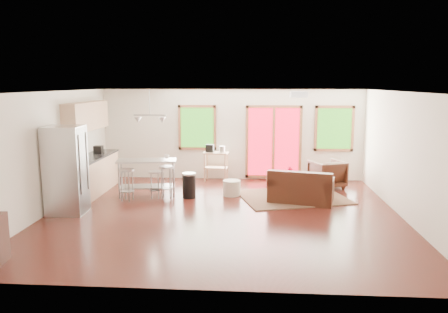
# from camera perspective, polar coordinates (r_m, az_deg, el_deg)

# --- Properties ---
(floor) EXTENTS (7.50, 7.00, 0.02)m
(floor) POSITION_cam_1_polar(r_m,az_deg,el_deg) (9.45, -0.13, -7.56)
(floor) COLOR black
(floor) RESTS_ON ground
(ceiling) EXTENTS (7.50, 7.00, 0.02)m
(ceiling) POSITION_cam_1_polar(r_m,az_deg,el_deg) (9.03, -0.14, 8.54)
(ceiling) COLOR white
(ceiling) RESTS_ON ground
(back_wall) EXTENTS (7.50, 0.02, 2.60)m
(back_wall) POSITION_cam_1_polar(r_m,az_deg,el_deg) (12.62, 1.03, 2.88)
(back_wall) COLOR silver
(back_wall) RESTS_ON ground
(left_wall) EXTENTS (0.02, 7.00, 2.60)m
(left_wall) POSITION_cam_1_polar(r_m,az_deg,el_deg) (10.14, -21.85, 0.53)
(left_wall) COLOR silver
(left_wall) RESTS_ON ground
(right_wall) EXTENTS (0.02, 7.00, 2.60)m
(right_wall) POSITION_cam_1_polar(r_m,az_deg,el_deg) (9.64, 22.77, 0.02)
(right_wall) COLOR silver
(right_wall) RESTS_ON ground
(front_wall) EXTENTS (7.50, 0.02, 2.60)m
(front_wall) POSITION_cam_1_polar(r_m,az_deg,el_deg) (5.73, -2.71, -5.39)
(front_wall) COLOR silver
(front_wall) RESTS_ON ground
(window_left) EXTENTS (1.10, 0.05, 1.30)m
(window_left) POSITION_cam_1_polar(r_m,az_deg,el_deg) (12.64, -3.52, 3.79)
(window_left) COLOR #235C13
(window_left) RESTS_ON back_wall
(french_doors) EXTENTS (1.60, 0.05, 2.10)m
(french_doors) POSITION_cam_1_polar(r_m,az_deg,el_deg) (12.59, 6.48, 1.89)
(french_doors) COLOR red
(french_doors) RESTS_ON back_wall
(window_right) EXTENTS (1.10, 0.05, 1.30)m
(window_right) POSITION_cam_1_polar(r_m,az_deg,el_deg) (12.73, 14.20, 3.55)
(window_right) COLOR #235C13
(window_right) RESTS_ON back_wall
(rug) EXTENTS (2.92, 2.54, 0.02)m
(rug) POSITION_cam_1_polar(r_m,az_deg,el_deg) (10.88, 8.96, -5.24)
(rug) COLOR #4E603C
(rug) RESTS_ON floor
(loveseat) EXTENTS (1.62, 1.16, 0.78)m
(loveseat) POSITION_cam_1_polar(r_m,az_deg,el_deg) (10.43, 10.02, -4.23)
(loveseat) COLOR black
(loveseat) RESTS_ON floor
(coffee_table) EXTENTS (0.98, 0.68, 0.36)m
(coffee_table) POSITION_cam_1_polar(r_m,az_deg,el_deg) (11.16, 9.53, -3.29)
(coffee_table) COLOR #321A13
(coffee_table) RESTS_ON floor
(armchair) EXTENTS (1.02, 0.99, 0.82)m
(armchair) POSITION_cam_1_polar(r_m,az_deg,el_deg) (11.96, 13.29, -2.08)
(armchair) COLOR black
(armchair) RESTS_ON floor
(ottoman) EXTENTS (0.70, 0.70, 0.42)m
(ottoman) POSITION_cam_1_polar(r_m,az_deg,el_deg) (11.73, 7.30, -3.12)
(ottoman) COLOR black
(ottoman) RESTS_ON floor
(pouf) EXTENTS (0.55, 0.55, 0.38)m
(pouf) POSITION_cam_1_polar(r_m,az_deg,el_deg) (10.91, 1.01, -4.12)
(pouf) COLOR beige
(pouf) RESTS_ON floor
(vase) EXTENTS (0.24, 0.25, 0.33)m
(vase) POSITION_cam_1_polar(r_m,az_deg,el_deg) (10.97, 8.62, -2.38)
(vase) COLOR silver
(vase) RESTS_ON coffee_table
(book) EXTENTS (0.23, 0.06, 0.30)m
(book) POSITION_cam_1_polar(r_m,az_deg,el_deg) (11.28, 11.75, -1.98)
(book) COLOR maroon
(book) RESTS_ON coffee_table
(cabinets) EXTENTS (0.64, 2.24, 2.30)m
(cabinets) POSITION_cam_1_polar(r_m,az_deg,el_deg) (11.63, -16.90, 0.03)
(cabinets) COLOR tan
(cabinets) RESTS_ON floor
(refrigerator) EXTENTS (0.81, 0.78, 1.88)m
(refrigerator) POSITION_cam_1_polar(r_m,az_deg,el_deg) (9.89, -19.89, -1.67)
(refrigerator) COLOR #B7BABC
(refrigerator) RESTS_ON floor
(island) EXTENTS (1.51, 0.79, 0.91)m
(island) POSITION_cam_1_polar(r_m,az_deg,el_deg) (10.93, -10.04, -1.90)
(island) COLOR #B7BABC
(island) RESTS_ON floor
(cup) EXTENTS (0.13, 0.11, 0.12)m
(cup) POSITION_cam_1_polar(r_m,az_deg,el_deg) (10.76, -7.49, 0.06)
(cup) COLOR white
(cup) RESTS_ON island
(bar_stool_a) EXTENTS (0.42, 0.42, 0.76)m
(bar_stool_a) POSITION_cam_1_polar(r_m,az_deg,el_deg) (10.60, -12.58, -2.67)
(bar_stool_a) COLOR #B7BABC
(bar_stool_a) RESTS_ON floor
(bar_stool_b) EXTENTS (0.37, 0.37, 0.66)m
(bar_stool_b) POSITION_cam_1_polar(r_m,az_deg,el_deg) (10.73, -9.04, -2.81)
(bar_stool_b) COLOR #B7BABC
(bar_stool_b) RESTS_ON floor
(bar_stool_c) EXTENTS (0.38, 0.38, 0.78)m
(bar_stool_c) POSITION_cam_1_polar(r_m,az_deg,el_deg) (10.72, -7.54, -2.31)
(bar_stool_c) COLOR #B7BABC
(bar_stool_c) RESTS_ON floor
(trash_can) EXTENTS (0.43, 0.43, 0.62)m
(trash_can) POSITION_cam_1_polar(r_m,az_deg,el_deg) (10.69, -4.58, -3.76)
(trash_can) COLOR black
(trash_can) RESTS_ON floor
(kitchen_cart) EXTENTS (0.73, 0.50, 1.05)m
(kitchen_cart) POSITION_cam_1_polar(r_m,az_deg,el_deg) (12.39, -1.15, 0.04)
(kitchen_cart) COLOR tan
(kitchen_cart) RESTS_ON floor
(ceiling_flush) EXTENTS (0.35, 0.35, 0.12)m
(ceiling_flush) POSITION_cam_1_polar(r_m,az_deg,el_deg) (9.65, 9.74, 8.00)
(ceiling_flush) COLOR white
(ceiling_flush) RESTS_ON ceiling
(pendant_light) EXTENTS (0.80, 0.18, 0.79)m
(pendant_light) POSITION_cam_1_polar(r_m,az_deg,el_deg) (10.84, -9.64, 4.82)
(pendant_light) COLOR gray
(pendant_light) RESTS_ON ceiling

